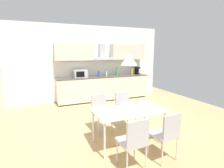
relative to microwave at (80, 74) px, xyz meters
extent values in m
cube|color=tan|center=(0.18, -2.69, -1.08)|extent=(7.98, 8.97, 0.02)
cube|color=white|center=(0.18, 0.35, 0.34)|extent=(6.39, 0.10, 2.82)
cube|color=#333333|center=(0.91, 0.00, -1.05)|extent=(3.39, 0.54, 0.05)
cube|color=beige|center=(0.91, 0.00, -0.60)|extent=(3.53, 0.59, 0.85)
cube|color=#4C4742|center=(0.91, 0.00, -0.16)|extent=(3.55, 0.61, 0.03)
cube|color=silver|center=(-0.60, -0.31, -0.38)|extent=(0.01, 0.01, 0.14)
cube|color=silver|center=(-0.10, -0.31, -0.38)|extent=(0.01, 0.01, 0.14)
cube|color=silver|center=(0.40, -0.31, -0.38)|extent=(0.01, 0.01, 0.14)
cube|color=silver|center=(0.91, -0.31, -0.38)|extent=(0.01, 0.01, 0.14)
cube|color=silver|center=(0.91, 0.28, 0.14)|extent=(3.53, 0.02, 0.56)
cube|color=beige|center=(-0.16, 0.13, 0.78)|extent=(1.39, 0.34, 0.60)
cube|color=beige|center=(1.97, 0.13, 0.78)|extent=(1.39, 0.34, 0.60)
cube|color=#B7BABF|center=(0.91, 0.11, 0.53)|extent=(0.74, 0.40, 0.10)
cube|color=#B7BABF|center=(0.91, 0.22, 0.80)|extent=(0.20, 0.16, 0.55)
cube|color=#ADADB2|center=(0.00, 0.00, 0.00)|extent=(0.48, 0.34, 0.28)
cube|color=black|center=(-0.04, -0.17, 0.00)|extent=(0.29, 0.01, 0.20)
cube|color=black|center=(2.38, 0.00, -0.13)|extent=(0.18, 0.18, 0.02)
cylinder|color=black|center=(2.38, -0.01, -0.06)|extent=(0.12, 0.12, 0.12)
cube|color=black|center=(2.38, 0.06, 0.01)|extent=(0.16, 0.08, 0.30)
cube|color=black|center=(2.38, -0.01, 0.13)|extent=(0.18, 0.16, 0.06)
cylinder|color=green|center=(1.47, 0.02, -0.02)|extent=(0.08, 0.08, 0.25)
cylinder|color=black|center=(1.47, 0.02, 0.13)|extent=(0.03, 0.03, 0.05)
cylinder|color=blue|center=(0.69, -0.02, -0.05)|extent=(0.08, 0.08, 0.18)
cylinder|color=black|center=(0.69, -0.02, 0.06)|extent=(0.03, 0.03, 0.04)
cylinder|color=white|center=(1.00, -0.02, -0.05)|extent=(0.06, 0.06, 0.19)
cylinder|color=black|center=(1.00, -0.02, 0.07)|extent=(0.02, 0.02, 0.04)
cylinder|color=yellow|center=(2.10, -0.05, -0.01)|extent=(0.07, 0.07, 0.25)
cylinder|color=black|center=(2.10, -0.05, 0.14)|extent=(0.03, 0.03, 0.06)
cube|color=white|center=(0.21, -3.27, -0.36)|extent=(1.39, 0.80, 0.04)
cylinder|color=silver|center=(-0.42, -3.61, -0.72)|extent=(0.04, 0.04, 0.69)
cylinder|color=silver|center=(0.85, -3.61, -0.72)|extent=(0.04, 0.04, 0.69)
cylinder|color=silver|center=(-0.42, -2.94, -0.72)|extent=(0.04, 0.04, 0.69)
cylinder|color=silver|center=(0.85, -2.94, -0.72)|extent=(0.04, 0.04, 0.69)
cube|color=#B2B2B7|center=(-0.10, -3.97, -0.62)|extent=(0.41, 0.41, 0.04)
cube|color=#B2B2B7|center=(-0.09, -4.15, -0.40)|extent=(0.38, 0.05, 0.40)
cylinder|color=silver|center=(-0.27, -3.81, -0.86)|extent=(0.02, 0.02, 0.43)
cylinder|color=silver|center=(0.07, -3.80, -0.86)|extent=(0.02, 0.02, 0.43)
cylinder|color=silver|center=(-0.26, -4.15, -0.86)|extent=(0.02, 0.02, 0.43)
cylinder|color=silver|center=(0.08, -4.14, -0.86)|extent=(0.02, 0.02, 0.43)
cube|color=#B2B2B7|center=(-0.10, -2.58, -0.62)|extent=(0.44, 0.44, 0.04)
cube|color=#B2B2B7|center=(-0.12, -2.40, -0.40)|extent=(0.38, 0.08, 0.40)
cylinder|color=silver|center=(0.09, -2.73, -0.86)|extent=(0.02, 0.02, 0.43)
cylinder|color=silver|center=(-0.25, -2.76, -0.86)|extent=(0.02, 0.02, 0.43)
cylinder|color=silver|center=(0.05, -2.39, -0.86)|extent=(0.02, 0.02, 0.43)
cylinder|color=silver|center=(-0.29, -2.42, -0.86)|extent=(0.02, 0.02, 0.43)
cube|color=#B2B2B7|center=(0.52, -3.97, -0.62)|extent=(0.44, 0.44, 0.04)
cube|color=#B2B2B7|center=(0.54, -4.15, -0.40)|extent=(0.38, 0.08, 0.40)
cylinder|color=silver|center=(0.34, -3.82, -0.86)|extent=(0.02, 0.02, 0.43)
cylinder|color=silver|center=(0.67, -3.79, -0.86)|extent=(0.02, 0.02, 0.43)
cylinder|color=silver|center=(0.37, -4.16, -0.86)|extent=(0.02, 0.02, 0.43)
cylinder|color=silver|center=(0.71, -4.12, -0.86)|extent=(0.02, 0.02, 0.43)
cube|color=#B2B2B7|center=(0.52, -2.58, -0.62)|extent=(0.43, 0.43, 0.04)
cube|color=#B2B2B7|center=(0.51, -2.40, -0.40)|extent=(0.38, 0.07, 0.40)
cylinder|color=silver|center=(0.71, -2.73, -0.86)|extent=(0.02, 0.02, 0.43)
cylinder|color=silver|center=(0.37, -2.76, -0.86)|extent=(0.02, 0.02, 0.43)
cylinder|color=silver|center=(0.68, -2.39, -0.86)|extent=(0.02, 0.02, 0.43)
cylinder|color=silver|center=(0.34, -2.42, -0.86)|extent=(0.02, 0.02, 0.43)
cone|color=silver|center=(0.21, -3.27, 0.64)|extent=(0.32, 0.32, 0.22)
camera|label=1|loc=(-1.38, -6.22, 0.79)|focal=28.00mm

